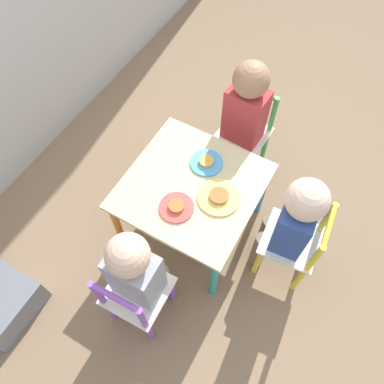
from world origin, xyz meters
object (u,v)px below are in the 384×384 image
at_px(chair_purple, 136,297).
at_px(kids_table, 192,191).
at_px(chair_green, 245,134).
at_px(child_left, 138,271).
at_px(plate_left, 176,207).
at_px(plate_right, 206,162).
at_px(storage_bin, 3,304).
at_px(chair_yellow, 295,243).
at_px(child_right, 244,114).
at_px(plate_front, 219,197).
at_px(child_front, 292,220).

bearing_deg(chair_purple, kids_table, -90.00).
xyz_separation_m(chair_green, child_left, (-1.01, 0.02, 0.19)).
bearing_deg(plate_left, child_left, -177.14).
distance_m(chair_purple, child_left, 0.20).
relative_size(plate_right, storage_bin, 0.49).
xyz_separation_m(chair_yellow, child_right, (0.43, 0.50, 0.22)).
xyz_separation_m(chair_green, chair_purple, (-1.07, 0.02, 0.00)).
xyz_separation_m(chair_green, plate_front, (-0.53, -0.10, 0.18)).
bearing_deg(child_right, plate_left, -89.03).
height_order(kids_table, chair_green, chair_green).
bearing_deg(chair_purple, chair_green, -93.13).
height_order(chair_green, storage_bin, chair_green).
bearing_deg(chair_yellow, kids_table, -90.00).
bearing_deg(child_right, plate_front, -73.24).
relative_size(chair_purple, chair_yellow, 1.00).
distance_m(plate_front, storage_bin, 1.16).
xyz_separation_m(child_left, plate_front, (0.47, -0.12, -0.01)).
bearing_deg(plate_left, chair_green, -3.37).
height_order(kids_table, storage_bin, kids_table).
bearing_deg(child_right, storage_bin, -110.00).
bearing_deg(child_right, child_front, -40.47).
relative_size(child_front, plate_right, 4.64).
relative_size(kids_table, child_right, 0.79).
xyz_separation_m(chair_green, plate_left, (-0.67, 0.04, 0.18)).
bearing_deg(chair_yellow, child_left, -49.78).
relative_size(child_right, child_left, 1.05).
bearing_deg(child_right, child_left, -86.87).
relative_size(chair_purple, child_left, 0.72).
relative_size(chair_green, plate_front, 2.66).
distance_m(kids_table, chair_yellow, 0.55).
distance_m(chair_yellow, child_right, 0.69).
distance_m(child_left, child_front, 0.69).
xyz_separation_m(chair_purple, plate_left, (0.39, 0.02, 0.18)).
bearing_deg(chair_yellow, child_right, -135.68).
relative_size(chair_yellow, plate_left, 3.35).
bearing_deg(plate_right, kids_table, 180.00).
bearing_deg(plate_front, chair_yellow, -83.23).
height_order(chair_purple, child_front, child_front).
bearing_deg(storage_bin, plate_left, -38.32).
relative_size(child_right, plate_front, 3.92).
relative_size(chair_green, child_front, 0.72).
relative_size(chair_purple, plate_left, 3.35).
distance_m(chair_yellow, child_left, 0.76).
height_order(child_left, child_front, child_left).
relative_size(kids_table, storage_bin, 1.92).
relative_size(chair_purple, plate_right, 3.34).
bearing_deg(chair_green, plate_left, -89.12).
xyz_separation_m(child_front, plate_right, (0.10, 0.47, -0.02)).
height_order(child_front, plate_front, child_front).
bearing_deg(child_right, chair_purple, -86.68).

